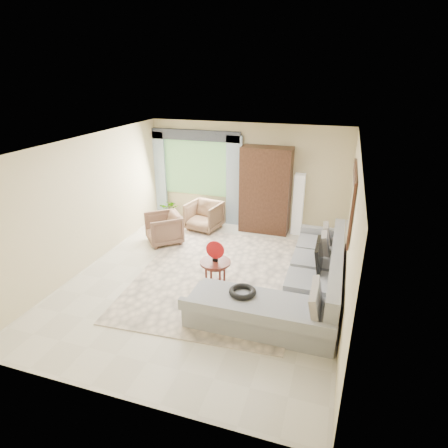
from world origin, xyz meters
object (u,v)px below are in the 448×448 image
(sectional_sofa, at_px, (299,286))
(armchair_left, at_px, (164,228))
(potted_plant, at_px, (171,210))
(armoire, at_px, (266,190))
(coffee_table, at_px, (215,274))
(tv_screen, at_px, (319,255))
(armchair_right, at_px, (204,216))
(floor_lamp, at_px, (298,204))

(sectional_sofa, xyz_separation_m, armchair_left, (-3.30, 1.46, 0.07))
(potted_plant, bearing_deg, armoire, 2.70)
(coffee_table, xyz_separation_m, armoire, (0.27, 2.97, 0.76))
(armoire, bearing_deg, tv_screen, -58.87)
(potted_plant, distance_m, armoire, 2.64)
(coffee_table, xyz_separation_m, armchair_right, (-1.18, 2.56, 0.06))
(sectional_sofa, relative_size, coffee_table, 6.17)
(sectional_sofa, bearing_deg, armchair_left, 156.10)
(tv_screen, relative_size, floor_lamp, 0.49)
(sectional_sofa, height_order, armoire, armoire)
(potted_plant, relative_size, floor_lamp, 0.39)
(tv_screen, distance_m, armchair_right, 3.63)
(tv_screen, bearing_deg, coffee_table, -164.63)
(tv_screen, distance_m, armoire, 2.92)
(potted_plant, bearing_deg, armchair_right, -15.31)
(armchair_left, bearing_deg, armoire, 84.38)
(armchair_right, xyz_separation_m, armoire, (1.46, 0.41, 0.69))
(coffee_table, relative_size, armchair_left, 0.73)
(armchair_right, bearing_deg, potted_plant, 175.36)
(armchair_right, distance_m, potted_plant, 1.11)
(armchair_right, xyz_separation_m, potted_plant, (-1.06, 0.29, -0.06))
(armchair_right, distance_m, armoire, 1.67)
(tv_screen, bearing_deg, armoire, 121.13)
(sectional_sofa, distance_m, armoire, 3.24)
(tv_screen, bearing_deg, armchair_right, 144.96)
(tv_screen, height_order, armoire, armoire)
(armoire, bearing_deg, armchair_left, -145.30)
(sectional_sofa, distance_m, tv_screen, 0.66)
(armoire, bearing_deg, coffee_table, -95.24)
(sectional_sofa, height_order, tv_screen, tv_screen)
(armchair_left, xyz_separation_m, potted_plant, (-0.45, 1.31, -0.06))
(tv_screen, relative_size, armoire, 0.35)
(coffee_table, height_order, armchair_right, armchair_right)
(coffee_table, distance_m, armchair_right, 2.82)
(sectional_sofa, bearing_deg, tv_screen, 57.16)
(sectional_sofa, bearing_deg, coffee_table, -177.20)
(potted_plant, bearing_deg, tv_screen, -30.46)
(tv_screen, distance_m, potted_plant, 4.69)
(sectional_sofa, xyz_separation_m, tv_screen, (0.27, 0.41, 0.44))
(potted_plant, relative_size, armoire, 0.28)
(sectional_sofa, relative_size, potted_plant, 5.87)
(sectional_sofa, height_order, floor_lamp, floor_lamp)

